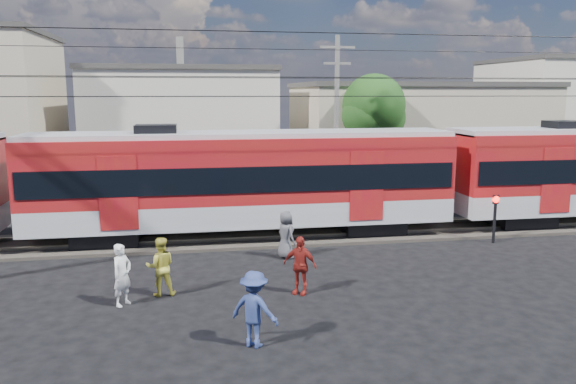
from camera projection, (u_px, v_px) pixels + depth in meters
name	position (u px, v px, depth m)	size (l,w,h in m)	color
ground	(255.00, 319.00, 14.15)	(120.00, 120.00, 0.00)	black
track_bed	(232.00, 237.00, 21.90)	(70.00, 3.40, 0.12)	#2D2823
rail_near	(233.00, 239.00, 21.15)	(70.00, 0.12, 0.12)	#59544C
rail_far	(230.00, 230.00, 22.60)	(70.00, 0.12, 0.12)	#59544C
commuter_train	(249.00, 178.00, 21.61)	(50.30, 3.08, 4.17)	black
building_midwest	(182.00, 121.00, 39.36)	(12.24, 12.24, 7.30)	beige
building_mideast	(414.00, 129.00, 39.24)	(16.32, 10.20, 6.30)	tan
building_east	(559.00, 111.00, 45.30)	(10.20, 10.20, 8.30)	beige
utility_pole_mid	(337.00, 114.00, 28.92)	(1.80, 0.24, 8.50)	slate
tree_near	(376.00, 110.00, 32.43)	(3.82, 3.64, 6.72)	#382619
pedestrian_a	(122.00, 275.00, 14.97)	(0.62, 0.41, 1.69)	white
pedestrian_b	(161.00, 266.00, 15.72)	(0.81, 0.63, 1.67)	gold
pedestrian_c	(254.00, 309.00, 12.52)	(1.13, 0.65, 1.75)	navy
pedestrian_d	(300.00, 265.00, 15.82)	(0.98, 0.41, 1.68)	maroon
pedestrian_e	(286.00, 235.00, 19.28)	(0.80, 0.52, 1.64)	#4A494E
crossing_signal	(495.00, 210.00, 21.13)	(0.27, 0.27, 1.85)	black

